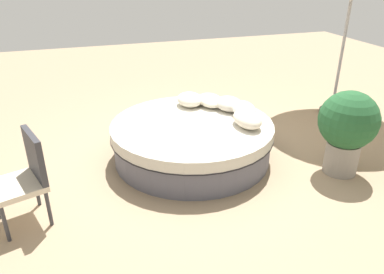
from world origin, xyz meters
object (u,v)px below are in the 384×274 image
object	(u,v)px
throw_pillow_1	(244,110)
throw_pillow_3	(210,100)
throw_pillow_0	(247,119)
planter	(347,126)
patio_chair	(26,173)
throw_pillow_4	(190,99)
round_bed	(192,140)
throw_pillow_2	(229,104)

from	to	relation	value
throw_pillow_1	throw_pillow_3	xyz separation A→B (m)	(-0.57, -0.29, -0.03)
throw_pillow_0	throw_pillow_1	world-z (taller)	throw_pillow_1
throw_pillow_3	planter	bearing A→B (deg)	39.26
planter	throw_pillow_0	bearing A→B (deg)	-121.55
throw_pillow_0	patio_chair	bearing A→B (deg)	-80.49
throw_pillow_4	patio_chair	world-z (taller)	patio_chair
round_bed	throw_pillow_4	world-z (taller)	throw_pillow_4
round_bed	throw_pillow_4	size ratio (longest dim) A/B	4.80
throw_pillow_0	throw_pillow_1	size ratio (longest dim) A/B	1.15
throw_pillow_3	patio_chair	size ratio (longest dim) A/B	0.54
round_bed	throw_pillow_2	bearing A→B (deg)	114.40
round_bed	throw_pillow_2	size ratio (longest dim) A/B	4.83
throw_pillow_1	throw_pillow_3	world-z (taller)	throw_pillow_1
patio_chair	planter	xyz separation A→B (m)	(0.20, 3.76, 0.09)
throw_pillow_4	planter	size ratio (longest dim) A/B	0.42
throw_pillow_1	throw_pillow_0	bearing A→B (deg)	-17.54
throw_pillow_0	throw_pillow_2	world-z (taller)	throw_pillow_0
throw_pillow_2	throw_pillow_3	distance (m)	0.32
throw_pillow_3	patio_chair	bearing A→B (deg)	-62.06
throw_pillow_1	throw_pillow_2	distance (m)	0.33
round_bed	throw_pillow_2	distance (m)	0.81
throw_pillow_3	planter	size ratio (longest dim) A/B	0.48
throw_pillow_1	throw_pillow_4	world-z (taller)	throw_pillow_1
throw_pillow_2	throw_pillow_0	bearing A→B (deg)	-0.15
throw_pillow_1	throw_pillow_2	world-z (taller)	throw_pillow_1
throw_pillow_2	round_bed	bearing A→B (deg)	-65.60
round_bed	patio_chair	size ratio (longest dim) A/B	2.26
throw_pillow_1	planter	size ratio (longest dim) A/B	0.42
throw_pillow_1	throw_pillow_4	xyz separation A→B (m)	(-0.66, -0.59, -0.01)
throw_pillow_0	throw_pillow_4	size ratio (longest dim) A/B	1.15
throw_pillow_2	throw_pillow_4	distance (m)	0.60
throw_pillow_3	throw_pillow_2	bearing A→B (deg)	37.31
throw_pillow_4	throw_pillow_0	bearing A→B (deg)	26.61
round_bed	patio_chair	bearing A→B (deg)	-69.14
round_bed	patio_chair	distance (m)	2.20
round_bed	throw_pillow_3	xyz separation A→B (m)	(-0.55, 0.47, 0.34)
throw_pillow_3	throw_pillow_4	distance (m)	0.31
throw_pillow_0	throw_pillow_1	bearing A→B (deg)	162.46
throw_pillow_2	patio_chair	xyz separation A→B (m)	(1.08, -2.70, -0.06)
throw_pillow_0	throw_pillow_1	distance (m)	0.33
throw_pillow_0	throw_pillow_3	world-z (taller)	throw_pillow_0
patio_chair	planter	size ratio (longest dim) A/B	0.89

